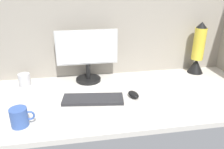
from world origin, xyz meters
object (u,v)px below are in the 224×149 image
at_px(mug_steel, 24,80).
at_px(lava_lamp, 198,52).
at_px(keyboard, 93,99).
at_px(mouse, 133,94).
at_px(monitor, 87,53).
at_px(mug_ceramic_blue, 19,117).

height_order(mug_steel, lava_lamp, lava_lamp).
height_order(keyboard, mouse, mouse).
bearing_deg(monitor, mouse, -49.25).
relative_size(mouse, lava_lamp, 0.24).
bearing_deg(mug_ceramic_blue, keyboard, 26.38).
bearing_deg(mug_steel, lava_lamp, 1.06).
xyz_separation_m(mug_steel, lava_lamp, (1.30, 0.02, 0.13)).
distance_m(monitor, keyboard, 0.37).
xyz_separation_m(mouse, lava_lamp, (0.59, 0.32, 0.15)).
distance_m(monitor, lava_lamp, 0.85).
bearing_deg(lava_lamp, keyboard, -159.17).
bearing_deg(mug_steel, mouse, -22.47).
height_order(mouse, mug_ceramic_blue, mug_ceramic_blue).
bearing_deg(keyboard, monitor, 98.63).
distance_m(mug_steel, mug_ceramic_blue, 0.49).
relative_size(keyboard, mug_ceramic_blue, 3.04).
height_order(keyboard, mug_ceramic_blue, mug_ceramic_blue).
bearing_deg(lava_lamp, mug_steel, -178.94).
xyz_separation_m(keyboard, mug_steel, (-0.45, 0.30, 0.03)).
relative_size(keyboard, mug_steel, 4.33).
height_order(monitor, lava_lamp, lava_lamp).
xyz_separation_m(mug_ceramic_blue, lava_lamp, (1.23, 0.51, 0.12)).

